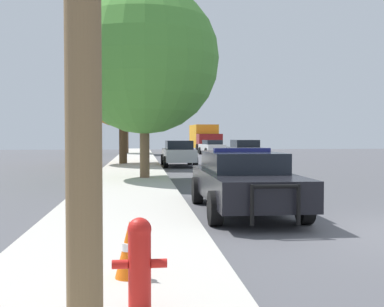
{
  "coord_description": "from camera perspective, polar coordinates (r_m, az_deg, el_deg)",
  "views": [
    {
      "loc": [
        -4.7,
        -7.99,
        1.72
      ],
      "look_at": [
        -2.05,
        16.69,
        0.83
      ],
      "focal_mm": 45.0,
      "sensor_mm": 36.0,
      "label": 1
    }
  ],
  "objects": [
    {
      "name": "sidewalk_left",
      "position": [
        8.17,
        -8.95,
        -9.67
      ],
      "size": [
        3.0,
        110.0,
        0.13
      ],
      "color": "#BCB7AD",
      "rests_on": "ground_plane"
    },
    {
      "name": "police_car",
      "position": [
        10.97,
        6.13,
        -3.1
      ],
      "size": [
        2.04,
        5.13,
        1.45
      ],
      "rotation": [
        0.0,
        0.0,
        3.14
      ],
      "color": "black",
      "rests_on": "ground_plane"
    },
    {
      "name": "fire_hydrant",
      "position": [
        4.5,
        -6.23,
        -12.57
      ],
      "size": [
        0.5,
        0.22,
        0.86
      ],
      "color": "red",
      "rests_on": "sidewalk_left"
    },
    {
      "name": "traffic_light",
      "position": [
        31.56,
        -3.29,
        6.08
      ],
      "size": [
        3.76,
        0.35,
        5.41
      ],
      "color": "#424247",
      "rests_on": "sidewalk_left"
    },
    {
      "name": "car_background_distant",
      "position": [
        44.44,
        2.36,
        0.8
      ],
      "size": [
        2.12,
        4.64,
        1.38
      ],
      "rotation": [
        0.0,
        0.0,
        0.08
      ],
      "color": "silver",
      "rests_on": "ground_plane"
    },
    {
      "name": "car_background_midblock",
      "position": [
        27.51,
        -1.61,
        0.08
      ],
      "size": [
        1.88,
        4.67,
        1.48
      ],
      "rotation": [
        0.0,
        0.0,
        0.01
      ],
      "color": "#B7B7BC",
      "rests_on": "ground_plane"
    },
    {
      "name": "car_background_oncoming",
      "position": [
        32.31,
        6.32,
        0.37
      ],
      "size": [
        1.99,
        4.65,
        1.48
      ],
      "rotation": [
        0.0,
        0.0,
        3.14
      ],
      "color": "#474C51",
      "rests_on": "ground_plane"
    },
    {
      "name": "box_truck",
      "position": [
        52.57,
        1.5,
        1.92
      ],
      "size": [
        2.9,
        7.09,
        2.97
      ],
      "rotation": [
        0.0,
        0.0,
        3.19
      ],
      "color": "maroon",
      "rests_on": "ground_plane"
    },
    {
      "name": "tree_sidewalk_near",
      "position": [
        18.82,
        -5.67,
        11.05
      ],
      "size": [
        5.73,
        5.73,
        7.41
      ],
      "color": "brown",
      "rests_on": "sidewalk_left"
    },
    {
      "name": "tree_sidewalk_far",
      "position": [
        46.08,
        -7.86,
        5.84
      ],
      "size": [
        4.66,
        4.66,
        7.0
      ],
      "color": "brown",
      "rests_on": "sidewalk_left"
    },
    {
      "name": "tree_sidewalk_mid",
      "position": [
        28.57,
        -8.21,
        9.49
      ],
      "size": [
        6.37,
        6.37,
        8.5
      ],
      "color": "#4C3823",
      "rests_on": "sidewalk_left"
    },
    {
      "name": "traffic_cone",
      "position": [
        5.56,
        -7.42,
        -11.18
      ],
      "size": [
        0.33,
        0.33,
        0.64
      ],
      "color": "orange",
      "rests_on": "sidewalk_left"
    }
  ]
}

